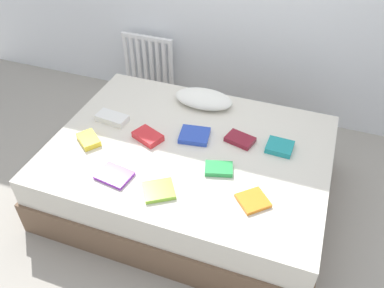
% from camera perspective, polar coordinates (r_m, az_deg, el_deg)
% --- Properties ---
extents(ground_plane, '(8.00, 8.00, 0.00)m').
position_cam_1_polar(ground_plane, '(3.16, -0.31, -7.22)').
color(ground_plane, '#9E998E').
extents(bed, '(2.00, 1.50, 0.50)m').
position_cam_1_polar(bed, '(2.98, -0.33, -4.01)').
color(bed, brown).
rests_on(bed, ground).
extents(radiator, '(0.54, 0.04, 0.54)m').
position_cam_1_polar(radiator, '(4.07, -6.35, 11.86)').
color(radiator, white).
rests_on(radiator, ground).
extents(pillow, '(0.48, 0.26, 0.11)m').
position_cam_1_polar(pillow, '(3.19, 1.72, 6.57)').
color(pillow, white).
rests_on(pillow, bed).
extents(textbook_yellow, '(0.22, 0.21, 0.04)m').
position_cam_1_polar(textbook_yellow, '(2.92, -14.77, 0.60)').
color(textbook_yellow, yellow).
rests_on(textbook_yellow, bed).
extents(textbook_green, '(0.21, 0.17, 0.03)m').
position_cam_1_polar(textbook_green, '(2.62, 3.91, -3.60)').
color(textbook_green, green).
rests_on(textbook_green, bed).
extents(textbook_red, '(0.24, 0.21, 0.05)m').
position_cam_1_polar(textbook_red, '(2.87, -6.42, 1.11)').
color(textbook_red, red).
rests_on(textbook_red, bed).
extents(textbook_orange, '(0.24, 0.24, 0.02)m').
position_cam_1_polar(textbook_orange, '(2.45, 8.85, -8.12)').
color(textbook_orange, orange).
rests_on(textbook_orange, bed).
extents(textbook_maroon, '(0.23, 0.18, 0.04)m').
position_cam_1_polar(textbook_maroon, '(2.86, 6.98, 0.66)').
color(textbook_maroon, maroon).
rests_on(textbook_maroon, bed).
extents(textbook_purple, '(0.24, 0.20, 0.02)m').
position_cam_1_polar(textbook_purple, '(2.62, -11.19, -4.50)').
color(textbook_purple, purple).
rests_on(textbook_purple, bed).
extents(textbook_teal, '(0.19, 0.17, 0.04)m').
position_cam_1_polar(textbook_teal, '(2.84, 12.61, -0.42)').
color(textbook_teal, teal).
rests_on(textbook_teal, bed).
extents(textbook_white, '(0.26, 0.15, 0.05)m').
position_cam_1_polar(textbook_white, '(3.09, -11.51, 3.70)').
color(textbook_white, white).
rests_on(textbook_white, bed).
extents(textbook_lime, '(0.25, 0.25, 0.03)m').
position_cam_1_polar(textbook_lime, '(2.49, -4.84, -6.73)').
color(textbook_lime, '#8CC638').
rests_on(textbook_lime, bed).
extents(textbook_blue, '(0.24, 0.22, 0.04)m').
position_cam_1_polar(textbook_blue, '(2.87, 0.28, 1.27)').
color(textbook_blue, '#2847B7').
rests_on(textbook_blue, bed).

